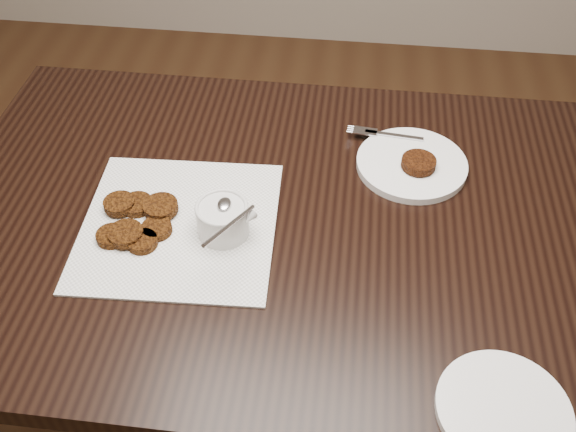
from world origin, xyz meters
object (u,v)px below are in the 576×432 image
Objects in this scene: plate_with_patty at (412,161)px; plate_empty at (503,410)px; sauce_ramekin at (221,206)px; table at (295,337)px; napkin at (179,225)px.

plate_with_patty is 0.51m from plate_empty.
sauce_ramekin reaches higher than plate_empty.
plate_with_patty is at bearing 33.49° from sauce_ramekin.
table is at bearing -141.64° from plate_with_patty.
plate_with_patty is at bearing 103.14° from plate_empty.
table is 3.87× the size of napkin.
napkin is (-0.20, -0.04, 0.38)m from table.
plate_with_patty is (0.41, 0.21, 0.01)m from napkin.
plate_empty is (0.52, -0.29, 0.00)m from napkin.
plate_with_patty reaches higher than table.
plate_empty is at bearing -76.86° from plate_with_patty.
sauce_ramekin reaches higher than plate_with_patty.
sauce_ramekin is 0.53m from plate_empty.
napkin is at bearing -153.09° from plate_with_patty.
table is 0.46m from sauce_ramekin.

